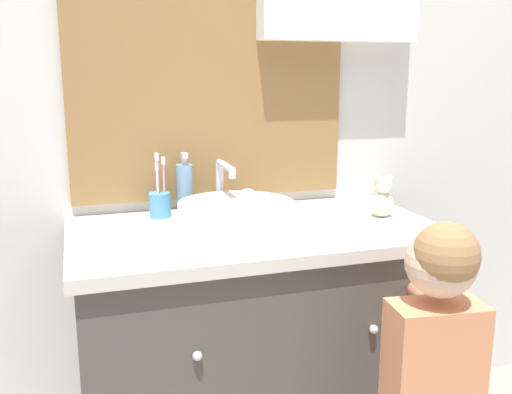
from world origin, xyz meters
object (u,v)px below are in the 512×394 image
(sink_basin, at_px, (237,214))
(soap_dispenser, at_px, (185,188))
(child_figure, at_px, (432,385))
(toothbrush_holder, at_px, (160,202))
(teddy_bear, at_px, (383,197))

(sink_basin, height_order, soap_dispenser, soap_dispenser)
(soap_dispenser, relative_size, child_figure, 0.21)
(toothbrush_holder, bearing_deg, child_figure, -54.44)
(sink_basin, relative_size, toothbrush_holder, 1.95)
(toothbrush_holder, xyz_separation_m, soap_dispenser, (0.08, 0.02, 0.03))
(teddy_bear, bearing_deg, child_figure, -106.24)
(toothbrush_holder, distance_m, soap_dispenser, 0.09)
(toothbrush_holder, distance_m, teddy_bear, 0.69)
(toothbrush_holder, distance_m, child_figure, 0.92)
(toothbrush_holder, height_order, soap_dispenser, toothbrush_holder)
(soap_dispenser, relative_size, teddy_bear, 1.49)
(child_figure, bearing_deg, sink_basin, 120.92)
(toothbrush_holder, bearing_deg, teddy_bear, -17.33)
(soap_dispenser, distance_m, child_figure, 0.91)
(sink_basin, height_order, child_figure, sink_basin)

